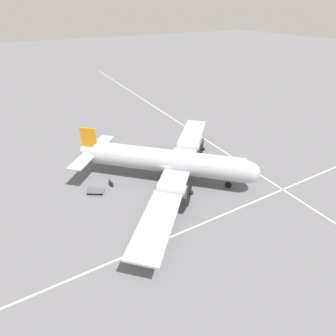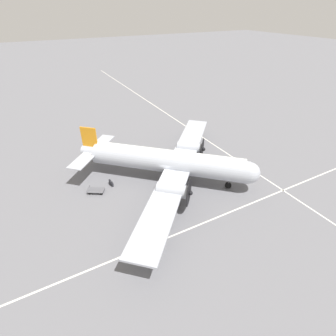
{
  "view_description": "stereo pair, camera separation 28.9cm",
  "coord_description": "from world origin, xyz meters",
  "px_view_note": "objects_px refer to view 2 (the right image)",
  "views": [
    {
      "loc": [
        21.31,
        -11.9,
        16.8
      ],
      "look_at": [
        0.0,
        0.0,
        1.51
      ],
      "focal_mm": 28.0,
      "sensor_mm": 36.0,
      "label": 1
    },
    {
      "loc": [
        21.45,
        -11.64,
        16.8
      ],
      "look_at": [
        0.0,
        0.0,
        1.51
      ],
      "focal_mm": 28.0,
      "sensor_mm": 36.0,
      "label": 2
    }
  ],
  "objects_px": {
    "baggage_cart": "(96,190)",
    "suitcase_upright_spare": "(110,182)",
    "suitcase_near_door": "(112,184)",
    "airliner_main": "(171,162)",
    "crew_foreground": "(145,232)"
  },
  "relations": [
    {
      "from": "airliner_main",
      "to": "suitcase_upright_spare",
      "type": "height_order",
      "value": "airliner_main"
    },
    {
      "from": "crew_foreground",
      "to": "suitcase_upright_spare",
      "type": "distance_m",
      "value": 9.25
    },
    {
      "from": "suitcase_upright_spare",
      "to": "baggage_cart",
      "type": "height_order",
      "value": "suitcase_upright_spare"
    },
    {
      "from": "airliner_main",
      "to": "crew_foreground",
      "type": "relative_size",
      "value": 11.55
    },
    {
      "from": "suitcase_near_door",
      "to": "baggage_cart",
      "type": "relative_size",
      "value": 0.25
    },
    {
      "from": "airliner_main",
      "to": "suitcase_near_door",
      "type": "xyz_separation_m",
      "value": [
        -2.04,
        -6.2,
        -2.16
      ]
    },
    {
      "from": "suitcase_near_door",
      "to": "baggage_cart",
      "type": "height_order",
      "value": "baggage_cart"
    },
    {
      "from": "suitcase_near_door",
      "to": "suitcase_upright_spare",
      "type": "height_order",
      "value": "suitcase_upright_spare"
    },
    {
      "from": "crew_foreground",
      "to": "baggage_cart",
      "type": "xyz_separation_m",
      "value": [
        -8.59,
        -1.76,
        -0.85
      ]
    },
    {
      "from": "airliner_main",
      "to": "crew_foreground",
      "type": "height_order",
      "value": "airliner_main"
    },
    {
      "from": "airliner_main",
      "to": "suitcase_near_door",
      "type": "bearing_deg",
      "value": -155.31
    },
    {
      "from": "airliner_main",
      "to": "baggage_cart",
      "type": "bearing_deg",
      "value": -149.11
    },
    {
      "from": "suitcase_upright_spare",
      "to": "baggage_cart",
      "type": "xyz_separation_m",
      "value": [
        0.63,
        -1.75,
        -0.02
      ]
    },
    {
      "from": "baggage_cart",
      "to": "suitcase_upright_spare",
      "type": "bearing_deg",
      "value": 51.25
    },
    {
      "from": "airliner_main",
      "to": "suitcase_upright_spare",
      "type": "relative_size",
      "value": 33.87
    }
  ]
}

